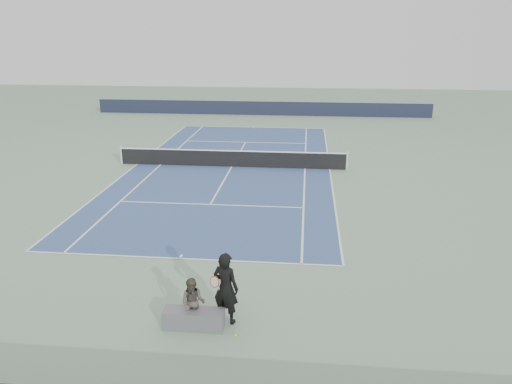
# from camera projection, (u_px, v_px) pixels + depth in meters

# --- Properties ---
(ground) EXTENTS (80.00, 80.00, 0.00)m
(ground) POSITION_uv_depth(u_px,v_px,m) (232.00, 167.00, 28.10)
(ground) COLOR gray
(court_surface) EXTENTS (10.97, 23.77, 0.01)m
(court_surface) POSITION_uv_depth(u_px,v_px,m) (232.00, 167.00, 28.10)
(court_surface) COLOR #354E7D
(court_surface) RESTS_ON ground
(tennis_net) EXTENTS (12.90, 0.10, 1.07)m
(tennis_net) POSITION_uv_depth(u_px,v_px,m) (232.00, 158.00, 27.94)
(tennis_net) COLOR silver
(tennis_net) RESTS_ON ground
(windscreen_far) EXTENTS (30.00, 0.25, 1.20)m
(windscreen_far) POSITION_uv_depth(u_px,v_px,m) (261.00, 108.00, 44.82)
(windscreen_far) COLOR black
(windscreen_far) RESTS_ON ground
(tennis_player) EXTENTS (0.89, 0.76, 1.98)m
(tennis_player) POSITION_uv_depth(u_px,v_px,m) (226.00, 288.00, 12.98)
(tennis_player) COLOR black
(tennis_player) RESTS_ON ground
(tennis_ball) EXTENTS (0.07, 0.07, 0.07)m
(tennis_ball) POSITION_uv_depth(u_px,v_px,m) (235.00, 335.00, 12.60)
(tennis_ball) COLOR yellow
(tennis_ball) RESTS_ON ground
(spectator_bench) EXTENTS (1.58, 0.54, 1.39)m
(spectator_bench) POSITION_uv_depth(u_px,v_px,m) (193.00, 310.00, 12.85)
(spectator_bench) COLOR #5C5B60
(spectator_bench) RESTS_ON ground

